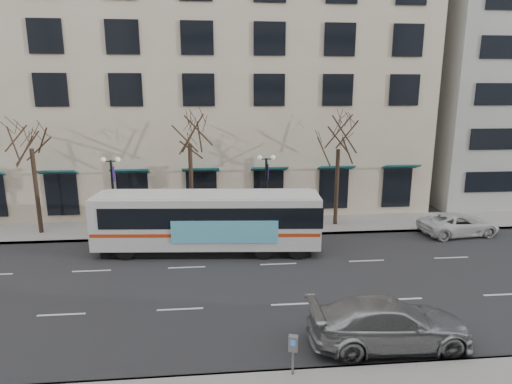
{
  "coord_description": "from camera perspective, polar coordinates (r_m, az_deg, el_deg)",
  "views": [
    {
      "loc": [
        1.72,
        -19.52,
        9.22
      ],
      "look_at": [
        3.81,
        2.78,
        4.0
      ],
      "focal_mm": 30.0,
      "sensor_mm": 36.0,
      "label": 1
    }
  ],
  "objects": [
    {
      "name": "lamp_post_right",
      "position": [
        28.62,
        1.38,
        0.44
      ],
      "size": [
        1.22,
        0.45,
        5.21
      ],
      "color": "black",
      "rests_on": "ground"
    },
    {
      "name": "tree_far_right",
      "position": [
        29.64,
        10.99,
        7.46
      ],
      "size": [
        3.6,
        3.6,
        8.06
      ],
      "color": "black",
      "rests_on": "ground"
    },
    {
      "name": "pay_station",
      "position": [
        14.83,
        4.97,
        -19.84
      ],
      "size": [
        0.34,
        0.27,
        1.4
      ],
      "rotation": [
        0.0,
        0.0,
        -0.28
      ],
      "color": "gray",
      "rests_on": "sidewalk_near"
    },
    {
      "name": "tree_far_mid",
      "position": [
        28.47,
        -8.88,
        8.3
      ],
      "size": [
        3.6,
        3.6,
        8.55
      ],
      "color": "black",
      "rests_on": "ground"
    },
    {
      "name": "building_hotel",
      "position": [
        40.79,
        -11.04,
        16.8
      ],
      "size": [
        40.0,
        20.0,
        24.0
      ],
      "primitive_type": "cube",
      "color": "#BEAA91",
      "rests_on": "ground"
    },
    {
      "name": "sidewalk_far",
      "position": [
        30.13,
        1.16,
        -4.55
      ],
      "size": [
        80.0,
        4.0,
        0.15
      ],
      "primitive_type": "cube",
      "color": "gray",
      "rests_on": "ground"
    },
    {
      "name": "ground",
      "position": [
        21.66,
        -9.6,
        -12.27
      ],
      "size": [
        160.0,
        160.0,
        0.0
      ],
      "primitive_type": "plane",
      "color": "black",
      "rests_on": "ground"
    },
    {
      "name": "tree_far_left",
      "position": [
        30.76,
        -27.94,
        6.9
      ],
      "size": [
        3.6,
        3.6,
        8.34
      ],
      "color": "black",
      "rests_on": "ground"
    },
    {
      "name": "lamp_post_left",
      "position": [
        29.21,
        -18.49,
        0.02
      ],
      "size": [
        1.22,
        0.45,
        5.21
      ],
      "color": "black",
      "rests_on": "ground"
    },
    {
      "name": "white_pickup",
      "position": [
        31.42,
        25.39,
        -3.89
      ],
      "size": [
        5.39,
        2.9,
        1.44
      ],
      "primitive_type": "imported",
      "rotation": [
        0.0,
        0.0,
        1.67
      ],
      "color": "silver",
      "rests_on": "ground"
    },
    {
      "name": "silver_car",
      "position": [
        17.3,
        17.33,
        -16.37
      ],
      "size": [
        6.06,
        2.54,
        1.75
      ],
      "primitive_type": "imported",
      "rotation": [
        0.0,
        0.0,
        1.55
      ],
      "color": "#A0A4A7",
      "rests_on": "ground"
    },
    {
      "name": "city_bus",
      "position": [
        25.22,
        -6.26,
        -3.75
      ],
      "size": [
        13.24,
        3.89,
        3.54
      ],
      "rotation": [
        0.0,
        0.0,
        -0.08
      ],
      "color": "silver",
      "rests_on": "ground"
    }
  ]
}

